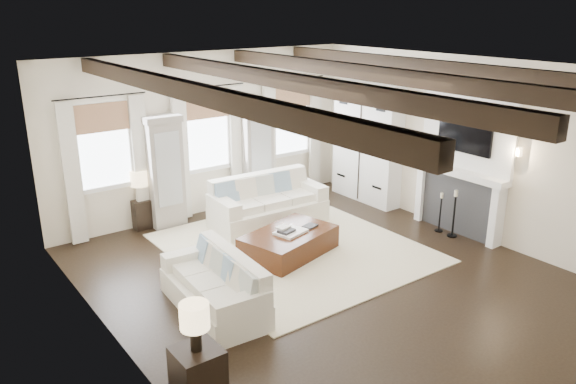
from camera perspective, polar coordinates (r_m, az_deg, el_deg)
ground at (r=8.84m, az=4.01°, el=-8.66°), size 7.50×7.50×0.00m
room_shell at (r=9.28m, az=4.22°, el=5.13°), size 6.54×7.54×3.22m
area_rug at (r=9.81m, az=0.55°, el=-5.67°), size 3.78×4.18×0.02m
sofa_back at (r=10.80m, az=-2.18°, el=-1.27°), size 2.23×1.10×0.93m
sofa_left at (r=7.90m, az=-7.17°, el=-9.59°), size 0.97×1.92×0.80m
ottoman at (r=9.50m, az=0.09°, el=-5.21°), size 1.76×1.34×0.41m
tray at (r=9.37m, az=0.27°, el=-4.07°), size 0.58×0.49×0.04m
book_lower at (r=9.31m, az=-0.17°, el=-3.97°), size 0.30×0.26×0.04m
book_upper at (r=9.36m, az=-0.50°, el=-3.59°), size 0.26×0.22×0.03m
book_loose at (r=9.63m, az=2.25°, el=-3.47°), size 0.28×0.23×0.03m
side_table_front at (r=6.50m, az=-9.16°, el=-17.32°), size 0.49×0.49×0.49m
lamp_front at (r=6.16m, az=-9.47°, el=-12.59°), size 0.32×0.32×0.56m
side_table_back at (r=10.98m, az=-14.62°, el=-2.11°), size 0.37×0.37×0.55m
lamp_back at (r=10.77m, az=-14.90°, el=1.22°), size 0.33×0.33×0.57m
candlestick_near at (r=10.60m, az=16.48°, el=-2.50°), size 0.18×0.18×0.88m
candlestick_far at (r=10.79m, az=15.19°, el=-2.32°), size 0.15×0.15×0.75m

